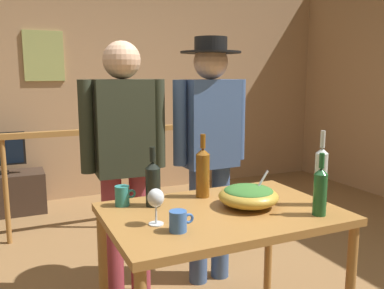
{
  "coord_description": "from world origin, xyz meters",
  "views": [
    {
      "loc": [
        -0.99,
        -2.27,
        1.48
      ],
      "look_at": [
        -0.03,
        -0.12,
        1.07
      ],
      "focal_mm": 38.56,
      "sensor_mm": 36.0,
      "label": 1
    }
  ],
  "objects_px": {
    "serving_table": "(222,227)",
    "framed_picture": "(44,56)",
    "salad_bowl": "(248,195)",
    "wine_bottle_green": "(320,190)",
    "mug_blue": "(178,221)",
    "wine_glass": "(156,199)",
    "stair_railing": "(74,162)",
    "wine_bottle_amber": "(203,171)",
    "person_standing_left": "(124,152)",
    "wine_bottle_clear": "(321,175)",
    "person_standing_right": "(210,140)",
    "wine_bottle_dark": "(153,183)",
    "mug_teal": "(123,196)",
    "tv_console": "(0,194)"
  },
  "relations": [
    {
      "from": "serving_table",
      "to": "framed_picture",
      "type": "bearing_deg",
      "value": 99.68
    },
    {
      "from": "salad_bowl",
      "to": "wine_bottle_green",
      "type": "distance_m",
      "value": 0.36
    },
    {
      "from": "framed_picture",
      "to": "mug_blue",
      "type": "distance_m",
      "value": 3.49
    },
    {
      "from": "wine_glass",
      "to": "framed_picture",
      "type": "bearing_deg",
      "value": 93.05
    },
    {
      "from": "serving_table",
      "to": "mug_blue",
      "type": "xyz_separation_m",
      "value": [
        -0.31,
        -0.17,
        0.13
      ]
    },
    {
      "from": "stair_railing",
      "to": "wine_bottle_amber",
      "type": "relative_size",
      "value": 10.69
    },
    {
      "from": "serving_table",
      "to": "salad_bowl",
      "type": "xyz_separation_m",
      "value": [
        0.15,
        -0.0,
        0.15
      ]
    },
    {
      "from": "salad_bowl",
      "to": "wine_bottle_amber",
      "type": "xyz_separation_m",
      "value": [
        -0.14,
        0.26,
        0.08
      ]
    },
    {
      "from": "person_standing_left",
      "to": "wine_bottle_amber",
      "type": "bearing_deg",
      "value": 125.14
    },
    {
      "from": "wine_glass",
      "to": "person_standing_left",
      "type": "height_order",
      "value": "person_standing_left"
    },
    {
      "from": "wine_bottle_clear",
      "to": "mug_blue",
      "type": "xyz_separation_m",
      "value": [
        -0.82,
        -0.04,
        -0.11
      ]
    },
    {
      "from": "framed_picture",
      "to": "person_standing_left",
      "type": "distance_m",
      "value": 2.57
    },
    {
      "from": "wine_glass",
      "to": "person_standing_right",
      "type": "relative_size",
      "value": 0.1
    },
    {
      "from": "salad_bowl",
      "to": "wine_bottle_green",
      "type": "xyz_separation_m",
      "value": [
        0.25,
        -0.25,
        0.06
      ]
    },
    {
      "from": "stair_railing",
      "to": "salad_bowl",
      "type": "height_order",
      "value": "stair_railing"
    },
    {
      "from": "salad_bowl",
      "to": "wine_bottle_dark",
      "type": "bearing_deg",
      "value": 154.25
    },
    {
      "from": "mug_teal",
      "to": "person_standing_left",
      "type": "bearing_deg",
      "value": 73.54
    },
    {
      "from": "mug_blue",
      "to": "person_standing_right",
      "type": "height_order",
      "value": "person_standing_right"
    },
    {
      "from": "wine_glass",
      "to": "wine_bottle_amber",
      "type": "height_order",
      "value": "wine_bottle_amber"
    },
    {
      "from": "salad_bowl",
      "to": "wine_glass",
      "type": "bearing_deg",
      "value": -174.57
    },
    {
      "from": "salad_bowl",
      "to": "serving_table",
      "type": "bearing_deg",
      "value": 178.31
    },
    {
      "from": "wine_bottle_clear",
      "to": "salad_bowl",
      "type": "bearing_deg",
      "value": 160.06
    },
    {
      "from": "framed_picture",
      "to": "person_standing_left",
      "type": "bearing_deg",
      "value": -84.38
    },
    {
      "from": "tv_console",
      "to": "wine_bottle_dark",
      "type": "height_order",
      "value": "wine_bottle_dark"
    },
    {
      "from": "wine_bottle_green",
      "to": "mug_blue",
      "type": "height_order",
      "value": "wine_bottle_green"
    },
    {
      "from": "wine_bottle_clear",
      "to": "wine_glass",
      "type": "bearing_deg",
      "value": 174.82
    },
    {
      "from": "wine_bottle_clear",
      "to": "mug_teal",
      "type": "height_order",
      "value": "wine_bottle_clear"
    },
    {
      "from": "wine_glass",
      "to": "mug_teal",
      "type": "distance_m",
      "value": 0.35
    },
    {
      "from": "wine_bottle_amber",
      "to": "person_standing_right",
      "type": "relative_size",
      "value": 0.21
    },
    {
      "from": "mug_teal",
      "to": "person_standing_left",
      "type": "distance_m",
      "value": 0.5
    },
    {
      "from": "tv_console",
      "to": "person_standing_left",
      "type": "bearing_deg",
      "value": -70.09
    },
    {
      "from": "mug_blue",
      "to": "wine_bottle_amber",
      "type": "bearing_deg",
      "value": 52.82
    },
    {
      "from": "tv_console",
      "to": "person_standing_right",
      "type": "relative_size",
      "value": 0.52
    },
    {
      "from": "wine_bottle_dark",
      "to": "wine_bottle_amber",
      "type": "relative_size",
      "value": 0.88
    },
    {
      "from": "stair_railing",
      "to": "wine_bottle_dark",
      "type": "distance_m",
      "value": 1.85
    },
    {
      "from": "tv_console",
      "to": "mug_teal",
      "type": "bearing_deg",
      "value": -76.13
    },
    {
      "from": "stair_railing",
      "to": "person_standing_right",
      "type": "relative_size",
      "value": 2.22
    },
    {
      "from": "person_standing_left",
      "to": "wine_glass",
      "type": "bearing_deg",
      "value": 87.48
    },
    {
      "from": "framed_picture",
      "to": "mug_teal",
      "type": "height_order",
      "value": "framed_picture"
    },
    {
      "from": "mug_blue",
      "to": "person_standing_left",
      "type": "xyz_separation_m",
      "value": [
        0.01,
        0.92,
        0.15
      ]
    },
    {
      "from": "wine_bottle_dark",
      "to": "wine_bottle_clear",
      "type": "bearing_deg",
      "value": -23.23
    },
    {
      "from": "tv_console",
      "to": "person_standing_left",
      "type": "distance_m",
      "value": 2.43
    },
    {
      "from": "wine_bottle_amber",
      "to": "person_standing_right",
      "type": "height_order",
      "value": "person_standing_right"
    },
    {
      "from": "person_standing_right",
      "to": "tv_console",
      "type": "bearing_deg",
      "value": -59.68
    },
    {
      "from": "wine_glass",
      "to": "person_standing_right",
      "type": "xyz_separation_m",
      "value": [
        0.68,
        0.8,
        0.12
      ]
    },
    {
      "from": "wine_bottle_green",
      "to": "mug_blue",
      "type": "distance_m",
      "value": 0.72
    },
    {
      "from": "wine_bottle_green",
      "to": "person_standing_right",
      "type": "bearing_deg",
      "value": 95.51
    },
    {
      "from": "framed_picture",
      "to": "stair_railing",
      "type": "distance_m",
      "value": 1.54
    },
    {
      "from": "person_standing_left",
      "to": "mug_blue",
      "type": "bearing_deg",
      "value": 92.02
    },
    {
      "from": "salad_bowl",
      "to": "mug_teal",
      "type": "distance_m",
      "value": 0.66
    }
  ]
}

